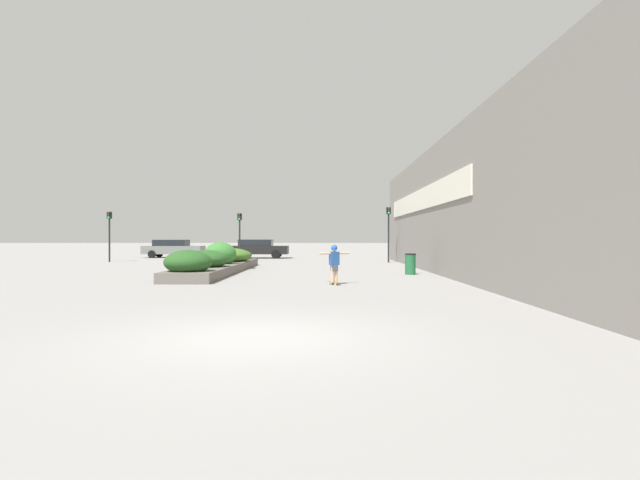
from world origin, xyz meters
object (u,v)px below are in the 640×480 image
Objects in this scene: skateboarder at (334,259)px; traffic_light_left at (240,229)px; car_leftmost at (173,248)px; trash_bin at (410,264)px; car_center_right at (464,248)px; skateboard at (334,283)px; traffic_light_right at (389,225)px; traffic_light_far_left at (109,228)px; car_center_left at (258,248)px.

traffic_light_left is at bearing 81.58° from skateboarder.
car_leftmost is at bearing 132.10° from traffic_light_left.
trash_bin is 19.47m from car_center_right.
skateboard is at bearing -125.97° from trash_bin.
traffic_light_right is (0.44, 10.67, 1.98)m from trash_bin.
traffic_light_right reaches higher than skateboarder.
skateboard is at bearing -104.03° from traffic_light_right.
traffic_light_far_left reaches higher than car_leftmost.
car_leftmost is 18.27m from traffic_light_right.
skateboarder reaches higher than trash_bin.
car_center_left is 1.41× the size of traffic_light_far_left.
traffic_light_left is at bearing 81.58° from skateboard.
traffic_light_far_left is at bearing 148.04° from trash_bin.
skateboarder is at bearing -47.48° from traffic_light_far_left.
skateboard is 21.71m from traffic_light_far_left.
car_center_left is (-8.98, 17.52, 0.32)m from trash_bin.
traffic_light_right is (3.84, 15.36, 2.37)m from skateboard.
car_leftmost is 1.32× the size of traffic_light_right.
traffic_light_right reaches higher than skateboard.
traffic_light_far_left is at bearing -75.07° from car_center_right.
skateboard is 0.18× the size of traffic_light_right.
skateboarder is at bearing 14.11° from car_center_left.
car_center_left is 1.31× the size of traffic_light_right.
skateboard is 0.71× the size of trash_bin.
traffic_light_right is (9.77, -0.51, 0.22)m from traffic_light_left.
traffic_light_left is 0.97× the size of traffic_light_far_left.
trash_bin is at bearing 25.11° from skateboarder.
car_leftmost is 1.47× the size of traffic_light_left.
skateboarder is 5.80m from trash_bin.
skateboard is 25.15m from car_center_right.
skateboard is 22.90m from car_center_left.
car_center_right is at bearing 35.60° from skateboarder.
car_center_right is (10.81, 22.69, 0.75)m from skateboard.
car_center_left is (6.99, -1.01, 0.02)m from car_leftmost.
car_leftmost is 1.07× the size of car_center_right.
skateboard is 5.80m from trash_bin.
traffic_light_far_left is at bearing 103.60° from skateboarder.
traffic_light_left reaches higher than skateboard.
traffic_light_left reaches higher than skateboarder.
car_leftmost is (-15.97, 18.53, 0.30)m from trash_bin.
traffic_light_right reaches higher than traffic_light_far_left.
trash_bin is 0.21× the size of car_center_right.
traffic_light_far_left is (-8.66, 0.05, 0.07)m from traffic_light_left.
skateboard is 17.07m from traffic_light_left.
trash_bin is 0.19× the size of car_leftmost.
traffic_light_far_left is (-25.41, -6.78, 1.46)m from car_center_right.
traffic_light_right reaches higher than car_leftmost.
trash_bin is at bearing 40.76° from car_leftmost.
car_center_right is (23.38, -0.52, 0.05)m from car_leftmost.
skateboard is at bearing -25.48° from car_center_right.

